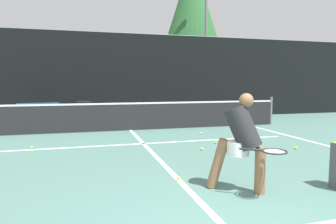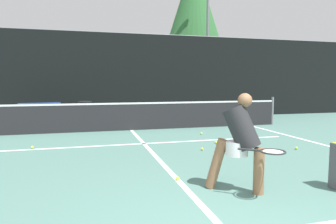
# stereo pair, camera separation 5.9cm
# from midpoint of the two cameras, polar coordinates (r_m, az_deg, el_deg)

# --- Properties ---
(court_service_line) EXTENTS (8.25, 0.10, 0.01)m
(court_service_line) POSITION_cam_midpoint_polar(r_m,az_deg,el_deg) (8.03, -4.90, -6.01)
(court_service_line) COLOR white
(court_service_line) RESTS_ON ground
(court_center_mark) EXTENTS (0.10, 7.41, 0.01)m
(court_center_mark) POSITION_cam_midpoint_polar(r_m,az_deg,el_deg) (6.75, -2.80, -8.21)
(court_center_mark) COLOR white
(court_center_mark) RESTS_ON ground
(court_sideline_right) EXTENTS (0.10, 8.41, 0.01)m
(court_sideline_right) POSITION_cam_midpoint_polar(r_m,az_deg,el_deg) (8.88, 27.05, -5.48)
(court_sideline_right) COLOR white
(court_sideline_right) RESTS_ON ground
(net) EXTENTS (11.09, 0.09, 1.07)m
(net) POSITION_cam_midpoint_polar(r_m,az_deg,el_deg) (10.27, -7.37, -0.64)
(net) COLOR slate
(net) RESTS_ON ground
(fence_back) EXTENTS (24.00, 0.06, 3.81)m
(fence_back) POSITION_cam_midpoint_polar(r_m,az_deg,el_deg) (13.44, -9.43, 6.69)
(fence_back) COLOR black
(fence_back) RESTS_ON ground
(player_practicing) EXTENTS (0.93, 1.08, 1.47)m
(player_practicing) POSITION_cam_midpoint_polar(r_m,az_deg,el_deg) (4.52, 13.44, -5.11)
(player_practicing) COLOR #8C6042
(player_practicing) RESTS_ON ground
(tennis_ball_scattered_0) EXTENTS (0.07, 0.07, 0.07)m
(tennis_ball_scattered_0) POSITION_cam_midpoint_polar(r_m,az_deg,el_deg) (8.11, -24.75, -6.16)
(tennis_ball_scattered_0) COLOR #D1E033
(tennis_ball_scattered_0) RESTS_ON ground
(tennis_ball_scattered_2) EXTENTS (0.07, 0.07, 0.07)m
(tennis_ball_scattered_2) POSITION_cam_midpoint_polar(r_m,az_deg,el_deg) (7.96, 22.96, -6.32)
(tennis_ball_scattered_2) COLOR #D1E033
(tennis_ball_scattered_2) RESTS_ON ground
(tennis_ball_scattered_3) EXTENTS (0.07, 0.07, 0.07)m
(tennis_ball_scattered_3) POSITION_cam_midpoint_polar(r_m,az_deg,el_deg) (8.10, 8.87, -5.73)
(tennis_ball_scattered_3) COLOR #D1E033
(tennis_ball_scattered_3) RESTS_ON ground
(tennis_ball_scattered_4) EXTENTS (0.07, 0.07, 0.07)m
(tennis_ball_scattered_4) POSITION_cam_midpoint_polar(r_m,az_deg,el_deg) (7.27, 6.26, -7.00)
(tennis_ball_scattered_4) COLOR #D1E033
(tennis_ball_scattered_4) RESTS_ON ground
(tennis_ball_scattered_5) EXTENTS (0.07, 0.07, 0.07)m
(tennis_ball_scattered_5) POSITION_cam_midpoint_polar(r_m,az_deg,el_deg) (5.07, 1.69, -12.55)
(tennis_ball_scattered_5) COLOR #D1E033
(tennis_ball_scattered_5) RESTS_ON ground
(tennis_ball_scattered_6) EXTENTS (0.07, 0.07, 0.07)m
(tennis_ball_scattered_6) POSITION_cam_midpoint_polar(r_m,az_deg,el_deg) (9.47, 6.07, -4.07)
(tennis_ball_scattered_6) COLOR #D1E033
(tennis_ball_scattered_6) RESTS_ON ground
(courtside_bench) EXTENTS (1.54, 0.57, 0.86)m
(courtside_bench) POSITION_cam_midpoint_polar(r_m,az_deg,el_deg) (12.34, -23.56, -0.25)
(courtside_bench) COLOR #2D519E
(courtside_bench) RESTS_ON ground
(trash_bin) EXTENTS (0.56, 0.56, 0.90)m
(trash_bin) POSITION_cam_midpoint_polar(r_m,az_deg,el_deg) (12.21, -15.90, -0.12)
(trash_bin) COLOR #3F3F42
(trash_bin) RESTS_ON ground
(parked_car) EXTENTS (1.86, 4.05, 1.51)m
(parked_car) POSITION_cam_midpoint_polar(r_m,az_deg,el_deg) (17.27, -17.35, 2.06)
(parked_car) COLOR #B7B7BC
(parked_car) RESTS_ON ground
(floodlight_mast) EXTENTS (1.10, 0.24, 9.95)m
(floodlight_mast) POSITION_cam_midpoint_polar(r_m,az_deg,el_deg) (19.63, 7.19, 18.97)
(floodlight_mast) COLOR slate
(floodlight_mast) RESTS_ON ground
(tree_west) EXTENTS (3.94, 3.94, 10.51)m
(tree_west) POSITION_cam_midpoint_polar(r_m,az_deg,el_deg) (22.82, 4.55, 20.28)
(tree_west) COLOR brown
(tree_west) RESTS_ON ground
(building_far) EXTENTS (36.00, 2.40, 4.76)m
(building_far) POSITION_cam_midpoint_polar(r_m,az_deg,el_deg) (26.03, -12.42, 7.10)
(building_far) COLOR beige
(building_far) RESTS_ON ground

